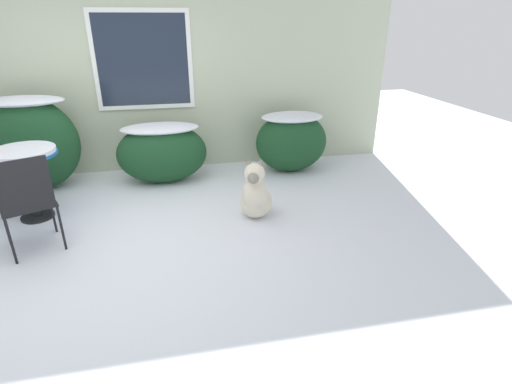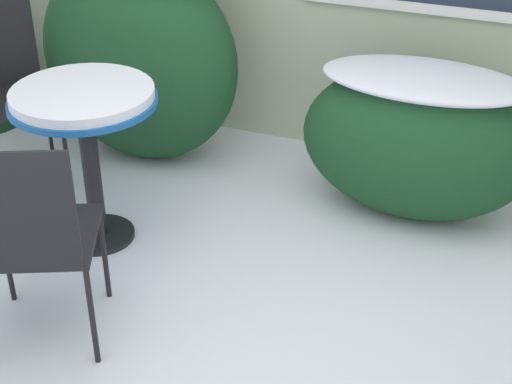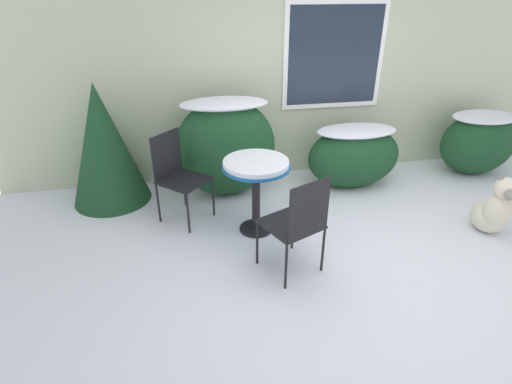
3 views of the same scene
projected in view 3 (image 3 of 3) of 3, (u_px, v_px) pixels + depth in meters
The scene contains 10 objects.
ground_plane at pixel (363, 261), 3.91m from camera, with size 16.00×16.00×0.00m, color white.
house_wall at pixel (308, 57), 5.09m from camera, with size 8.00×0.10×3.15m.
shrub_left at pixel (226, 146), 4.85m from camera, with size 1.22×0.63×1.24m.
shrub_middle at pixel (354, 154), 5.15m from camera, with size 1.21×0.64×0.83m.
shrub_right at pixel (478, 141), 5.51m from camera, with size 1.06×0.70×0.88m.
evergreen_bush at pixel (104, 145), 4.68m from camera, with size 0.93×0.93×1.46m.
patio_table at pixel (256, 174), 4.09m from camera, with size 0.70×0.70×0.82m.
patio_chair_near_table at pixel (178, 173), 4.40m from camera, with size 0.67×0.67×0.99m.
patio_chair_far_side at pixel (297, 222), 3.51m from camera, with size 0.62×0.62×0.99m.
dog at pixel (494, 211), 4.22m from camera, with size 0.48×0.61×0.72m.
Camera 3 is at (-1.61, -2.89, 2.42)m, focal length 28.00 mm.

